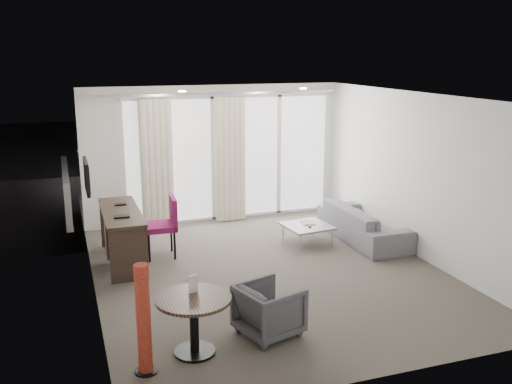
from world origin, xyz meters
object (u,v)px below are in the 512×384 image
object	(u,v)px
desk	(122,237)
rattan_chair_a	(256,180)
round_table	(194,326)
tub_armchair	(269,310)
sofa	(363,223)
rattan_chair_b	(277,176)
red_lamp	(144,320)
desk_chair	(160,227)
coffee_table	(307,234)

from	to	relation	value
desk	rattan_chair_a	size ratio (longest dim) A/B	1.96
desk	round_table	size ratio (longest dim) A/B	2.18
tub_armchair	sofa	distance (m)	3.83
desk	rattan_chair_a	world-z (taller)	rattan_chair_a
rattan_chair_a	rattan_chair_b	bearing A→B (deg)	45.47
red_lamp	sofa	bearing A→B (deg)	35.63
desk_chair	tub_armchair	bearing A→B (deg)	-72.82
red_lamp	tub_armchair	world-z (taller)	red_lamp
round_table	desk_chair	bearing A→B (deg)	86.75
desk	round_table	xyz separation A→B (m)	(0.42, -3.08, -0.09)
coffee_table	rattan_chair_a	distance (m)	3.08
desk_chair	rattan_chair_b	world-z (taller)	desk_chair
desk	sofa	distance (m)	4.09
desk	tub_armchair	xyz separation A→B (m)	(1.34, -2.94, -0.11)
red_lamp	tub_armchair	bearing A→B (deg)	13.35
round_table	coffee_table	distance (m)	3.96
tub_armchair	rattan_chair_a	distance (m)	6.16
round_table	coffee_table	world-z (taller)	round_table
coffee_table	sofa	size ratio (longest dim) A/B	0.36
round_table	red_lamp	xyz separation A→B (m)	(-0.56, -0.21, 0.26)
round_table	red_lamp	bearing A→B (deg)	-159.19
desk	red_lamp	distance (m)	3.30
desk	rattan_chair_b	size ratio (longest dim) A/B	2.21
red_lamp	desk_chair	bearing A→B (deg)	77.54
round_table	rattan_chair_b	bearing A→B (deg)	61.85
red_lamp	tub_armchair	xyz separation A→B (m)	(1.48, 0.35, -0.29)
desk	coffee_table	distance (m)	3.08
desk	desk_chair	xyz separation A→B (m)	(0.60, 0.06, 0.07)
desk	round_table	bearing A→B (deg)	-82.26
tub_armchair	coffee_table	world-z (taller)	tub_armchair
red_lamp	coffee_table	world-z (taller)	red_lamp
desk_chair	rattan_chair_a	size ratio (longest dim) A/B	1.07
tub_armchair	sofa	world-z (taller)	tub_armchair
round_table	sofa	size ratio (longest dim) A/B	0.40
desk	coffee_table	bearing A→B (deg)	-2.71
desk	rattan_chair_b	world-z (taller)	desk
desk	sofa	xyz separation A→B (m)	(4.08, -0.27, -0.12)
sofa	round_table	bearing A→B (deg)	127.54
rattan_chair_b	red_lamp	bearing A→B (deg)	-97.57
round_table	rattan_chair_a	world-z (taller)	rattan_chair_a
tub_armchair	rattan_chair_a	world-z (taller)	rattan_chair_a
round_table	tub_armchair	world-z (taller)	round_table
tub_armchair	coffee_table	xyz separation A→B (m)	(1.73, 2.80, -0.14)
red_lamp	rattan_chair_b	world-z (taller)	red_lamp
tub_armchair	red_lamp	bearing A→B (deg)	86.03
red_lamp	rattan_chair_b	distance (m)	7.84
tub_armchair	rattan_chair_b	bearing A→B (deg)	-39.25
sofa	rattan_chair_a	distance (m)	3.31
red_lamp	rattan_chair_a	bearing A→B (deg)	61.63
rattan_chair_b	desk	bearing A→B (deg)	-115.27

